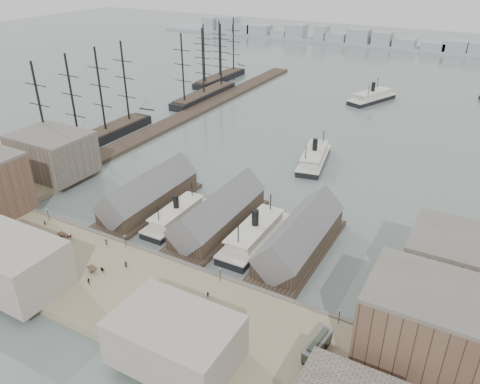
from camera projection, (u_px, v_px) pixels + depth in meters
The scene contains 37 objects.
ground at pixel (187, 256), 127.28m from camera, with size 900.00×900.00×0.00m, color #53605D.
quay at pixel (138, 295), 111.31m from camera, with size 180.00×30.00×2.00m, color #837658.
seawall at pixel (175, 263), 122.71m from camera, with size 180.00×1.20×2.30m, color #59544C.
west_wharf at pixel (189, 114), 233.66m from camera, with size 10.00×220.00×1.60m, color #2D231C.
ferry_shed_west at pixel (149, 194), 149.40m from camera, with size 14.00×42.00×12.60m.
ferry_shed_center at pixel (218, 214), 138.21m from camera, with size 14.00×42.00×12.60m.
ferry_shed_east at pixel (300, 237), 127.02m from camera, with size 14.00×42.00×12.60m.
warehouse_west_back at pixel (53, 154), 167.18m from camera, with size 26.00×20.00×14.00m, color #60564C.
warehouse_east_front at pixel (447, 341), 84.25m from camera, with size 30.00×18.00×19.00m, color brown.
warehouse_east_back at pixel (471, 273), 105.24m from camera, with size 28.00×20.00×15.00m, color #60564C.
street_bldg_center at pixel (175, 340), 90.63m from camera, with size 24.00×16.00×10.00m, color gray.
street_bldg_west at pixel (5, 261), 111.69m from camera, with size 30.00×16.00×12.00m, color gray.
lamp_post_far_w at pixel (48, 212), 139.03m from camera, with size 0.44×0.44×3.92m.
lamp_post_near_w at pixel (125, 239), 126.12m from camera, with size 0.44×0.44×3.92m.
lamp_post_near_e at pixel (220, 272), 113.21m from camera, with size 0.44×0.44×3.92m.
lamp_post_far_e at pixel (339, 314), 100.30m from camera, with size 0.44×0.44×3.92m.
far_shore at pixel (417, 45), 385.28m from camera, with size 500.00×40.00×15.72m.
ferry_docked_west at pixel (177, 215), 142.47m from camera, with size 7.97×26.56×9.48m.
ferry_docked_east at pixel (255, 234), 132.42m from camera, with size 9.09×30.30×10.82m.
ferry_open_near at pixel (314, 157), 181.12m from camera, with size 14.32×30.81×10.60m.
ferry_open_mid at pixel (372, 97), 254.16m from camera, with size 20.60×32.57×11.20m.
sailing_ship_near at pixel (93, 138), 198.88m from camera, with size 9.57×65.89×39.32m.
sailing_ship_mid at pixel (204, 94), 258.39m from camera, with size 9.19×53.07×37.76m.
sailing_ship_far at pixel (220, 77), 293.04m from camera, with size 8.85×49.18×36.39m.
tram at pixel (317, 347), 93.41m from camera, with size 3.62×9.69×3.36m.
horse_cart_left at pixel (67, 236), 131.14m from camera, with size 4.70×1.99×1.44m.
horse_cart_center at pixel (98, 269), 117.40m from camera, with size 4.93×2.80×1.57m.
horse_cart_right at pixel (155, 307), 104.99m from camera, with size 4.76×2.37×1.55m.
pedestrian_0 at pixel (45, 223), 137.23m from camera, with size 0.59×0.43×1.62m, color black.
pedestrian_1 at pixel (37, 237), 130.32m from camera, with size 0.83×0.65×1.72m, color black.
pedestrian_2 at pixel (106, 242), 128.17m from camera, with size 1.13×0.65×1.74m, color black.
pedestrian_3 at pixel (89, 281), 113.18m from camera, with size 1.01×0.42×1.72m, color black.
pedestrian_4 at pixel (126, 264), 119.19m from camera, with size 0.85×0.55×1.74m, color black.
pedestrian_5 at pixel (166, 316), 102.54m from camera, with size 0.63×0.46×1.73m, color black.
pedestrian_6 at pixel (208, 295), 108.83m from camera, with size 0.78×0.61×1.61m, color black.
pedestrian_7 at pixel (238, 351), 93.51m from camera, with size 1.16×0.67×1.79m, color black.
pedestrian_8 at pixel (326, 348), 94.17m from camera, with size 1.07×0.45×1.83m, color black.
Camera 1 is at (63.58, -84.48, 74.41)m, focal length 35.00 mm.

